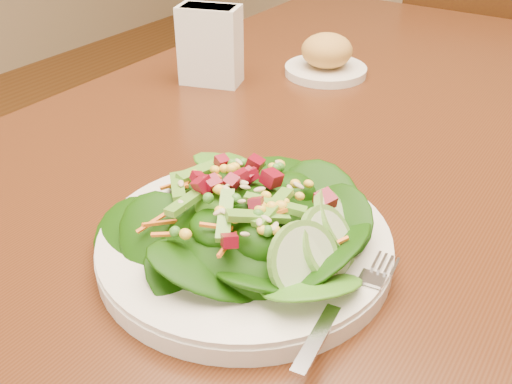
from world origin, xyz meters
TOP-DOWN VIEW (x-y plane):
  - dining_table at (0.00, 0.00)m, footprint 0.90×1.40m
  - chair_far at (-0.10, 0.98)m, footprint 0.49×0.50m
  - salad_plate at (0.05, -0.34)m, footprint 0.29×0.29m
  - bread_plate at (-0.13, 0.16)m, footprint 0.14×0.14m
  - napkin_holder at (-0.27, 0.01)m, footprint 0.11×0.08m

SIDE VIEW (x-z plane):
  - chair_far at x=-0.10m, z-range 0.03..0.89m
  - dining_table at x=0.00m, z-range 0.27..1.02m
  - bread_plate at x=-0.13m, z-range 0.74..0.82m
  - salad_plate at x=0.05m, z-range 0.74..0.82m
  - napkin_holder at x=-0.27m, z-range 0.75..0.88m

